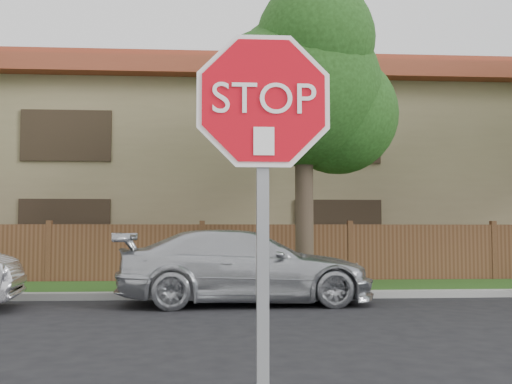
{
  "coord_description": "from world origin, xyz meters",
  "views": [
    {
      "loc": [
        0.37,
        -4.64,
        1.46
      ],
      "look_at": [
        0.62,
        -0.9,
        1.7
      ],
      "focal_mm": 42.0,
      "sensor_mm": 36.0,
      "label": 1
    }
  ],
  "objects": [
    {
      "name": "grass_strip",
      "position": [
        0.0,
        9.8,
        0.06
      ],
      "size": [
        70.0,
        3.0,
        0.12
      ],
      "primitive_type": "cube",
      "color": "#1E4714",
      "rests_on": "ground"
    },
    {
      "name": "fence",
      "position": [
        0.0,
        11.4,
        0.8
      ],
      "size": [
        70.0,
        0.12,
        1.6
      ],
      "primitive_type": "cube",
      "color": "#4F301C",
      "rests_on": "ground"
    },
    {
      "name": "tree_mid",
      "position": [
        2.52,
        9.57,
        4.87
      ],
      "size": [
        4.8,
        3.9,
        7.35
      ],
      "color": "#382B21",
      "rests_on": "ground"
    },
    {
      "name": "stop_sign",
      "position": [
        0.62,
        -1.48,
        1.83
      ],
      "size": [
        1.01,
        0.13,
        2.55
      ],
      "color": "gray",
      "rests_on": "sidewalk_near"
    },
    {
      "name": "apartment_building",
      "position": [
        0.0,
        17.0,
        3.53
      ],
      "size": [
        35.2,
        9.2,
        7.2
      ],
      "color": "#92825B",
      "rests_on": "ground"
    },
    {
      "name": "far_curb",
      "position": [
        0.0,
        8.15,
        0.07
      ],
      "size": [
        70.0,
        0.3,
        0.15
      ],
      "primitive_type": "cube",
      "color": "gray",
      "rests_on": "ground"
    },
    {
      "name": "sedan_right",
      "position": [
        0.95,
        7.23,
        0.73
      ],
      "size": [
        5.13,
        2.3,
        1.46
      ],
      "primitive_type": "imported",
      "rotation": [
        0.0,
        0.0,
        1.62
      ],
      "color": "#B7BABF",
      "rests_on": "ground"
    }
  ]
}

